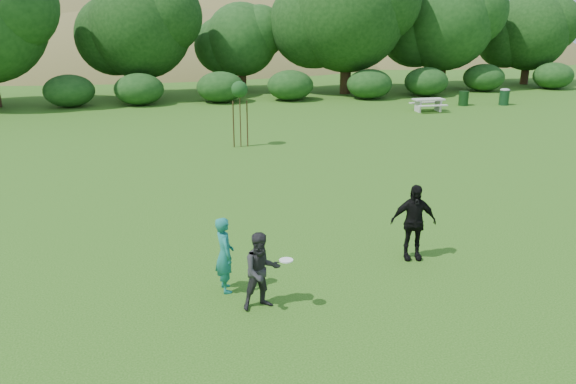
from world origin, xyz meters
name	(u,v)px	position (x,y,z in m)	size (l,w,h in m)	color
ground	(319,280)	(0.00, 0.00, 0.00)	(120.00, 120.00, 0.00)	#19470C
player_teal	(225,254)	(-2.05, 0.00, 0.82)	(0.60, 0.39, 1.64)	#186F68
player_grey	(262,271)	(-1.43, -0.90, 0.80)	(0.78, 0.60, 1.60)	#282729
player_black	(413,222)	(2.48, 0.62, 0.92)	(1.08, 0.45, 1.85)	black
trash_can_near	(464,98)	(15.52, 21.17, 0.45)	(0.60, 0.60, 0.90)	#123414
frisbee	(286,260)	(-0.98, -1.10, 1.08)	(0.27, 0.27, 0.04)	white
sapling	(240,91)	(0.22, 13.09, 2.42)	(0.70, 0.70, 2.85)	#3F2D18
picnic_table	(428,103)	(12.33, 19.59, 0.52)	(1.80, 1.48, 0.76)	#B4B3A6
trash_can_lidded	(504,96)	(18.11, 20.75, 0.54)	(0.60, 0.60, 1.05)	#153B1E
hillside	(180,142)	(-0.56, 68.45, -11.97)	(150.00, 72.00, 52.00)	olive
tree_row	(249,23)	(3.23, 28.68, 4.87)	(53.92, 10.38, 9.62)	#3A2616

